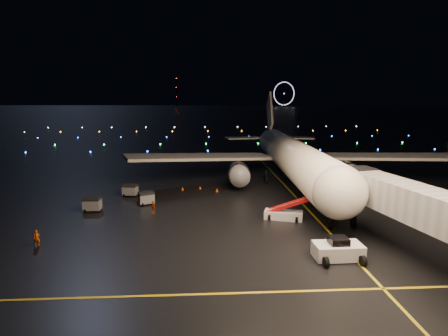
{
  "coord_description": "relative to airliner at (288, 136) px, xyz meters",
  "views": [
    {
      "loc": [
        -1.15,
        -33.01,
        13.75
      ],
      "look_at": [
        1.39,
        12.0,
        5.0
      ],
      "focal_mm": 28.0,
      "sensor_mm": 36.0,
      "label": 1
    }
  ],
  "objects": [
    {
      "name": "ground",
      "position": [
        -13.22,
        273.96,
        -7.83
      ],
      "size": [
        2000.0,
        2000.0,
        0.0
      ],
      "primitive_type": "plane",
      "color": "black",
      "rests_on": "ground"
    },
    {
      "name": "lane_centre",
      "position": [
        -1.22,
        -11.04,
        -7.82
      ],
      "size": [
        0.25,
        80.0,
        0.02
      ],
      "primitive_type": "cube",
      "color": "gold",
      "rests_on": "ground"
    },
    {
      "name": "lane_cross",
      "position": [
        -18.22,
        -36.04,
        -7.82
      ],
      "size": [
        60.0,
        0.25,
        0.02
      ],
      "primitive_type": "cube",
      "color": "gold",
      "rests_on": "ground"
    },
    {
      "name": "airliner",
      "position": [
        0.0,
        0.0,
        0.0
      ],
      "size": [
        57.31,
        54.66,
        15.66
      ],
      "primitive_type": null,
      "rotation": [
        0.0,
        0.0,
        -0.04
      ],
      "color": "beige",
      "rests_on": "ground"
    },
    {
      "name": "pushback_tug",
      "position": [
        -2.75,
        -30.94,
        -6.83
      ],
      "size": [
        4.23,
        2.26,
        2.0
      ],
      "primitive_type": "cube",
      "rotation": [
        0.0,
        0.0,
        0.02
      ],
      "color": "silver",
      "rests_on": "ground"
    },
    {
      "name": "belt_loader",
      "position": [
        -5.16,
        -20.26,
        -6.27
      ],
      "size": [
        6.69,
        3.55,
        3.13
      ],
      "primitive_type": null,
      "rotation": [
        0.0,
        0.0,
        -0.29
      ],
      "color": "silver",
      "rests_on": "ground"
    },
    {
      "name": "crew_a",
      "position": [
        -30.5,
        -26.61,
        -7.04
      ],
      "size": [
        0.69,
        0.61,
        1.59
      ],
      "primitive_type": "imported",
      "rotation": [
        0.0,
        0.0,
        0.5
      ],
      "color": "#E6520C",
      "rests_on": "ground"
    },
    {
      "name": "crew_c",
      "position": [
        -20.77,
        -17.35,
        -7.02
      ],
      "size": [
        0.92,
        0.98,
        1.62
      ],
      "primitive_type": "imported",
      "rotation": [
        0.0,
        0.0,
        -0.87
      ],
      "color": "#E6520C",
      "rests_on": "ground"
    },
    {
      "name": "safety_cone_0",
      "position": [
        -12.53,
        -7.27,
        -7.57
      ],
      "size": [
        0.48,
        0.48,
        0.52
      ],
      "primitive_type": "cone",
      "rotation": [
        0.0,
        0.0,
        0.04
      ],
      "color": "#F95000",
      "rests_on": "ground"
    },
    {
      "name": "safety_cone_1",
      "position": [
        -15.12,
        -5.33,
        -7.6
      ],
      "size": [
        0.52,
        0.52,
        0.46
      ],
      "primitive_type": "cone",
      "rotation": [
        0.0,
        0.0,
        0.36
      ],
      "color": "#F95000",
      "rests_on": "ground"
    },
    {
      "name": "safety_cone_2",
      "position": [
        -17.84,
        -6.03,
        -7.58
      ],
      "size": [
        0.55,
        0.55,
        0.5
      ],
      "primitive_type": "cone",
      "rotation": [
        0.0,
        0.0,
        -0.29
      ],
      "color": "#F95000",
      "rests_on": "ground"
    },
    {
      "name": "safety_cone_3",
      "position": [
        -27.74,
        6.24,
        -7.58
      ],
      "size": [
        0.46,
        0.46,
        0.5
      ],
      "primitive_type": "cone",
      "rotation": [
        0.0,
        0.0,
        -0.04
      ],
      "color": "#F95000",
      "rests_on": "ground"
    },
    {
      "name": "ferris_wheel",
      "position": [
        156.78,
        693.96,
        18.17
      ],
      "size": [
        49.33,
        16.8,
        52.0
      ],
      "primitive_type": null,
      "rotation": [
        0.0,
        0.0,
        0.26
      ],
      "color": "black",
      "rests_on": "ground"
    },
    {
      "name": "radio_mast",
      "position": [
        -73.22,
        713.96,
        24.17
      ],
      "size": [
        1.8,
        1.8,
        64.0
      ],
      "primitive_type": "cylinder",
      "color": "black",
      "rests_on": "ground"
    },
    {
      "name": "taxiway_lights",
      "position": [
        -13.22,
        79.96,
        -7.65
      ],
      "size": [
        164.0,
        92.0,
        0.36
      ],
      "primitive_type": null,
      "color": "black",
      "rests_on": "ground"
    },
    {
      "name": "baggage_cart_0",
      "position": [
        -22.26,
        -13.29,
        -6.99
      ],
      "size": [
        2.36,
        2.05,
        1.68
      ],
      "primitive_type": "cube",
      "rotation": [
        0.0,
        0.0,
        0.41
      ],
      "color": "gray",
      "rests_on": "ground"
    },
    {
      "name": "baggage_cart_1",
      "position": [
        -25.28,
        -8.91,
        -6.98
      ],
      "size": [
        2.21,
        1.73,
        1.7
      ],
      "primitive_type": "cube",
      "rotation": [
        0.0,
        0.0,
        -0.18
      ],
      "color": "gray",
      "rests_on": "ground"
    },
    {
      "name": "baggage_cart_2",
      "position": [
        -28.58,
        -15.88,
        -6.96
      ],
      "size": [
        2.07,
        1.47,
        1.74
      ],
      "primitive_type": "cube",
      "rotation": [
        0.0,
        0.0,
        -0.02
      ],
      "color": "gray",
      "rests_on": "ground"
    }
  ]
}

